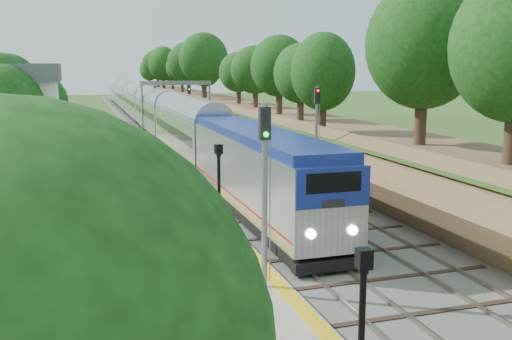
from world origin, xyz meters
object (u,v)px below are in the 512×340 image
object	(u,v)px
lamppost_far	(219,203)
signal_platform	(265,176)
train	(147,110)
signal_farside	(316,125)
signal_gantry	(176,93)

from	to	relation	value
lamppost_far	signal_platform	xyz separation A→B (m)	(0.49, -4.39, 1.88)
train	signal_farside	xyz separation A→B (m)	(6.20, -42.35, 1.82)
train	signal_platform	distance (m)	59.31
train	lamppost_far	distance (m)	54.92
lamppost_far	signal_platform	world-z (taller)	signal_platform
signal_platform	lamppost_far	bearing A→B (deg)	96.38
signal_gantry	train	bearing A→B (deg)	104.98
train	lamppost_far	bearing A→B (deg)	-93.54
signal_platform	signal_gantry	bearing A→B (deg)	83.87
signal_platform	train	bearing A→B (deg)	87.20
signal_gantry	lamppost_far	distance (m)	46.03
lamppost_far	signal_farside	bearing A→B (deg)	52.43
train	signal_platform	bearing A→B (deg)	-92.80
signal_farside	signal_gantry	bearing A→B (deg)	96.42
train	signal_platform	size ratio (longest dim) A/B	19.11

